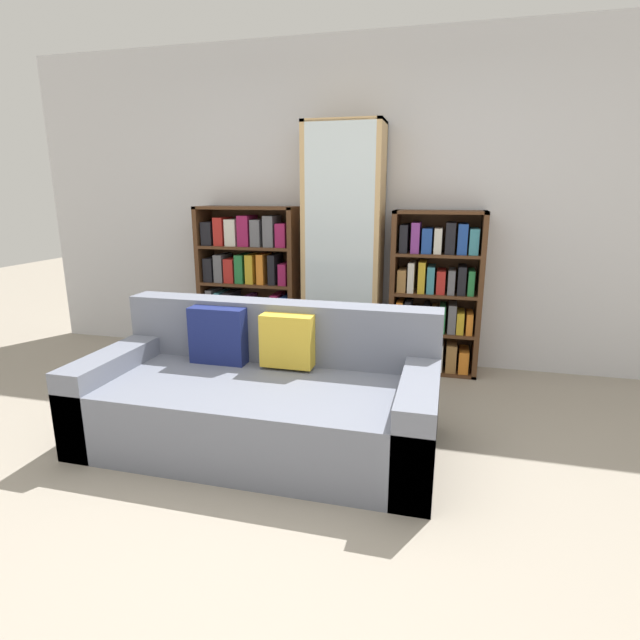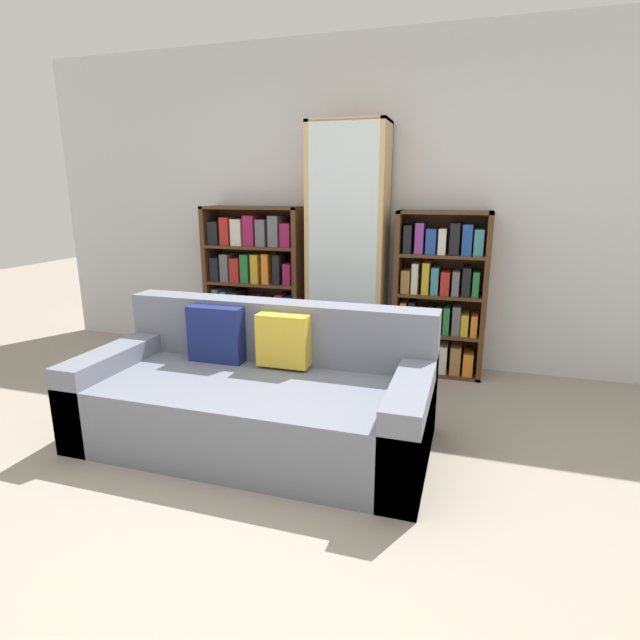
{
  "view_description": "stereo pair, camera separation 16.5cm",
  "coord_description": "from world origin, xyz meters",
  "px_view_note": "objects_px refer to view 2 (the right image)",
  "views": [
    {
      "loc": [
        0.67,
        -1.9,
        1.47
      ],
      "look_at": [
        -0.19,
        1.42,
        0.58
      ],
      "focal_mm": 28.0,
      "sensor_mm": 36.0,
      "label": 1
    },
    {
      "loc": [
        0.83,
        -1.85,
        1.47
      ],
      "look_at": [
        -0.19,
        1.42,
        0.58
      ],
      "focal_mm": 28.0,
      "sensor_mm": 36.0,
      "label": 2
    }
  ],
  "objects_px": {
    "couch": "(258,396)",
    "bookshelf_right": "(440,296)",
    "bookshelf_left": "(256,284)",
    "display_cabinet": "(348,250)",
    "wine_bottle": "(373,371)"
  },
  "relations": [
    {
      "from": "couch",
      "to": "bookshelf_left",
      "type": "xyz_separation_m",
      "value": [
        -0.69,
        1.51,
        0.38
      ]
    },
    {
      "from": "bookshelf_right",
      "to": "wine_bottle",
      "type": "height_order",
      "value": "bookshelf_right"
    },
    {
      "from": "bookshelf_left",
      "to": "display_cabinet",
      "type": "height_order",
      "value": "display_cabinet"
    },
    {
      "from": "couch",
      "to": "bookshelf_right",
      "type": "bearing_deg",
      "value": 58.07
    },
    {
      "from": "couch",
      "to": "wine_bottle",
      "type": "height_order",
      "value": "couch"
    },
    {
      "from": "wine_bottle",
      "to": "display_cabinet",
      "type": "bearing_deg",
      "value": 122.16
    },
    {
      "from": "couch",
      "to": "display_cabinet",
      "type": "relative_size",
      "value": 1.02
    },
    {
      "from": "display_cabinet",
      "to": "bookshelf_right",
      "type": "height_order",
      "value": "display_cabinet"
    },
    {
      "from": "bookshelf_left",
      "to": "bookshelf_right",
      "type": "relative_size",
      "value": 1.02
    },
    {
      "from": "display_cabinet",
      "to": "wine_bottle",
      "type": "distance_m",
      "value": 1.06
    },
    {
      "from": "bookshelf_left",
      "to": "bookshelf_right",
      "type": "height_order",
      "value": "bookshelf_left"
    },
    {
      "from": "couch",
      "to": "bookshelf_left",
      "type": "distance_m",
      "value": 1.71
    },
    {
      "from": "couch",
      "to": "bookshelf_left",
      "type": "height_order",
      "value": "bookshelf_left"
    },
    {
      "from": "couch",
      "to": "display_cabinet",
      "type": "distance_m",
      "value": 1.67
    },
    {
      "from": "bookshelf_left",
      "to": "wine_bottle",
      "type": "bearing_deg",
      "value": -25.31
    }
  ]
}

